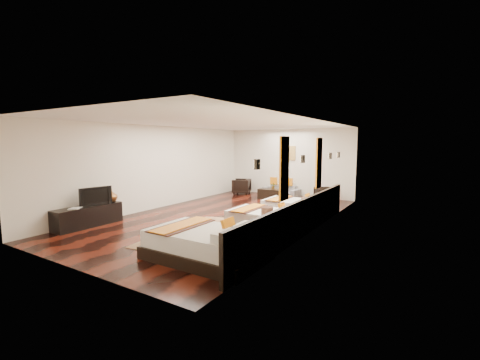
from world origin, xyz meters
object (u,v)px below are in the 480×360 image
Objects in this scene: book at (70,209)px; armchair_right at (324,195)px; bed_far at (295,207)px; nightstand_b at (305,217)px; tv at (94,196)px; nightstand_a at (267,235)px; armchair_left at (242,186)px; bed_mid at (267,220)px; tv_console at (88,216)px; sofa at (281,190)px; coffee_table at (271,194)px; figurine at (111,195)px; bed_near at (207,244)px; table_plant at (273,186)px.

armchair_right is (4.30, 7.24, -0.28)m from book.
book is at bearing -132.13° from bed_far.
tv is at bearing -150.18° from nightstand_b.
nightstand_a reaches higher than armchair_left.
bed_mid reaches higher than tv_console.
coffee_table is (-0.00, -0.94, -0.03)m from sofa.
nightstand_a is 5.01m from tv_console.
book is (-0.05, -0.66, -0.23)m from tv.
nightstand_b is at bearing 35.00° from book.
tv is at bearing -153.57° from bed_mid.
bed_mid is 2.45× the size of nightstand_b.
coffee_table is at bearing 115.30° from nightstand_a.
bed_mid reaches higher than armchair_right.
armchair_right is (-0.64, 3.78, 0.01)m from nightstand_b.
bed_mid is at bearing -129.06° from armchair_right.
figurine reaches higher than bed_mid.
nightstand_a is 7.44m from armchair_left.
nightstand_b reaches higher than bed_mid.
tv_console is at bearing -109.88° from coffee_table.
bed_mid is 1.92m from bed_far.
bed_near is 2.48× the size of nightstand_a.
bed_mid is 2.65× the size of armchair_left.
sofa reaches higher than coffee_table.
bed_far is at bearing 47.87° from book.
book is at bearing -177.19° from bed_near.
armchair_left is at bearing 84.16° from figurine.
bed_far is 3.47m from nightstand_a.
table_plant reaches higher than coffee_table.
nightstand_a is at bearing -90.00° from nightstand_b.
nightstand_b is at bearing 90.00° from nightstand_a.
armchair_right is at bearing 89.16° from bed_near.
nightstand_b is at bearing -51.19° from sofa.
table_plant is (1.74, -0.43, 0.19)m from armchair_left.
figurine is (-0.05, 0.55, -0.07)m from tv.
table_plant is at bearing 34.24° from coffee_table.
book reaches higher than tv_console.
nightstand_a is 0.57× the size of sofa.
armchair_right is 0.63× the size of coffee_table.
table_plant is (2.36, 5.67, -0.20)m from figurine.
bed_near is at bearing -89.91° from bed_mid.
bed_far is 2.56× the size of armchair_left.
figurine reaches higher than nightstand_b.
armchair_left is 1.17× the size of armchair_right.
bed_far is 4.46m from armchair_left.
figurine reaches higher than armchair_left.
figurine is (-4.20, 1.00, 0.44)m from bed_near.
nightstand_a is at bearing -121.58° from armchair_right.
tv reaches higher than figurine.
nightstand_b is 2.19× the size of figurine.
bed_near is 8.93× the size of table_plant.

